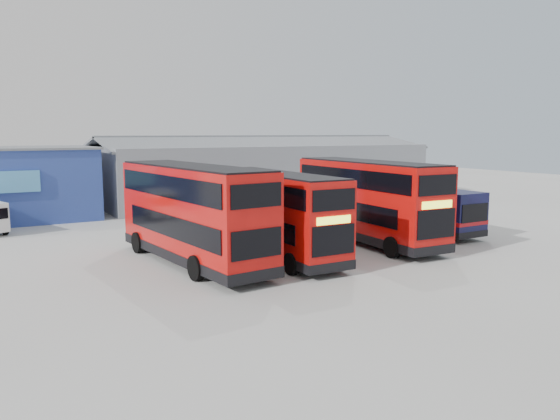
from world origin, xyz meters
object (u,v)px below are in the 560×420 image
object	(u,v)px
maintenance_shed	(262,171)
double_decker_left	(193,215)
double_decker_right	(367,202)
office_block	(2,184)
single_decker_blue	(409,208)
double_decker_centre	(276,215)

from	to	relation	value
maintenance_shed	double_decker_left	xyz separation A→B (m)	(-15.36, -21.19, -0.29)
double_decker_left	double_decker_right	bearing A→B (deg)	174.14
office_block	double_decker_right	world-z (taller)	office_block
maintenance_shed	single_decker_blue	world-z (taller)	maintenance_shed
double_decker_left	office_block	bearing A→B (deg)	-75.73
double_decker_right	single_decker_blue	world-z (taller)	double_decker_right
office_block	double_decker_centre	xyz separation A→B (m)	(10.73, -19.88, -0.49)
maintenance_shed	double_decker_centre	size ratio (longest dim) A/B	3.06
maintenance_shed	double_decker_right	distance (m)	21.97
maintenance_shed	single_decker_blue	xyz separation A→B (m)	(-0.14, -19.56, -1.22)
office_block	double_decker_left	bearing A→B (deg)	-70.92
maintenance_shed	double_decker_centre	xyz separation A→B (m)	(-11.27, -21.89, -0.52)
double_decker_centre	single_decker_blue	xyz separation A→B (m)	(11.13, 2.33, -0.70)
double_decker_centre	double_decker_right	bearing A→B (deg)	5.99
office_block	double_decker_right	distance (m)	25.73
office_block	single_decker_blue	size ratio (longest dim) A/B	1.19
office_block	single_decker_blue	distance (m)	28.06
double_decker_left	double_decker_centre	xyz separation A→B (m)	(4.09, -0.70, -0.23)
office_block	maintenance_shed	distance (m)	22.09
single_decker_blue	double_decker_centre	bearing A→B (deg)	12.14
office_block	maintenance_shed	xyz separation A→B (m)	(22.00, 2.01, 0.02)
double_decker_left	maintenance_shed	bearing A→B (deg)	-130.76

